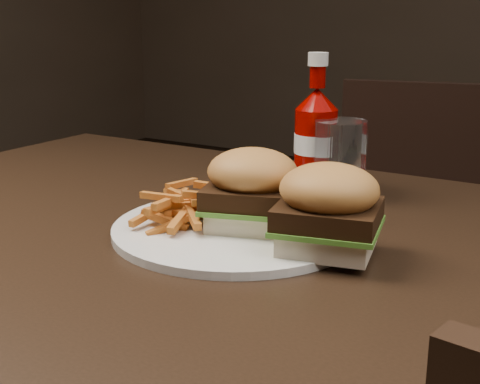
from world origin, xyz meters
The scene contains 8 objects.
dining_table centered at (0.00, 0.00, 0.73)m, with size 1.20×0.80×0.04m, color black.
chair_far centered at (0.03, 0.94, 0.43)m, with size 0.41×0.41×0.04m, color black.
plate centered at (0.04, 0.00, 0.76)m, with size 0.30×0.30×0.01m, color white.
sandwich_half_a centered at (0.06, 0.01, 0.77)m, with size 0.10×0.09×0.03m, color #FEE6BE.
sandwich_half_b centered at (0.17, -0.02, 0.77)m, with size 0.10×0.09×0.03m, color beige.
fries_pile centered at (-0.02, 0.00, 0.78)m, with size 0.11×0.11×0.05m, color #BD5B27, non-canonical shape.
ketchup_bottle centered at (0.03, 0.23, 0.81)m, with size 0.06×0.06×0.13m, color #820200.
tumbler centered at (0.08, 0.21, 0.81)m, with size 0.07×0.07×0.12m, color white.
Camera 1 is at (0.45, -0.66, 1.02)m, focal length 50.00 mm.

